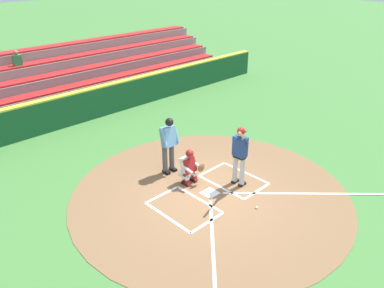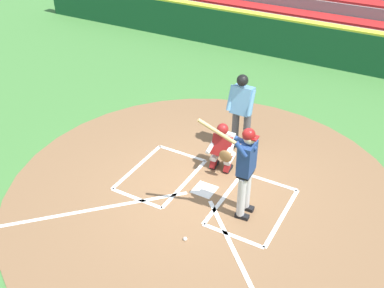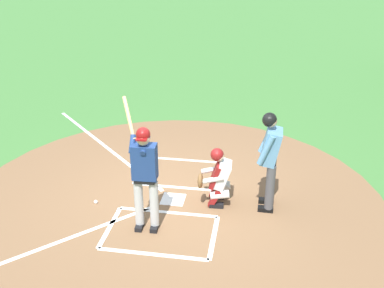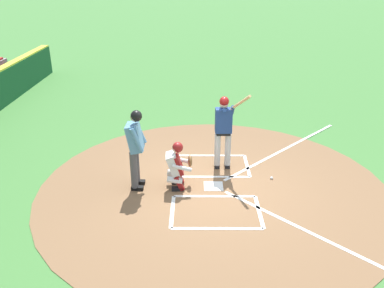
% 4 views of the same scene
% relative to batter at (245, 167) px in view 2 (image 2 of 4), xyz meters
% --- Properties ---
extents(ground_plane, '(120.00, 120.00, 0.00)m').
position_rel_batter_xyz_m(ground_plane, '(0.94, -0.27, -1.10)').
color(ground_plane, '#427A38').
extents(dirt_circle, '(8.00, 8.00, 0.01)m').
position_rel_batter_xyz_m(dirt_circle, '(0.94, -0.27, -1.09)').
color(dirt_circle, brown).
rests_on(dirt_circle, ground).
extents(home_plate_and_chalk, '(7.93, 4.91, 0.01)m').
position_rel_batter_xyz_m(home_plate_and_chalk, '(0.94, 0.61, -1.08)').
color(home_plate_and_chalk, white).
rests_on(home_plate_and_chalk, dirt_circle).
extents(batter, '(0.91, 0.74, 2.13)m').
position_rel_batter_xyz_m(batter, '(0.00, 0.00, 0.00)').
color(batter, '#BCBCBC').
rests_on(batter, ground).
extents(catcher, '(0.61, 0.61, 1.13)m').
position_rel_batter_xyz_m(catcher, '(0.96, -1.10, -0.51)').
color(catcher, black).
rests_on(catcher, ground).
extents(plate_umpire, '(0.58, 0.41, 1.86)m').
position_rel_batter_xyz_m(plate_umpire, '(0.97, -2.01, -0.02)').
color(plate_umpire, '#4C4C51').
rests_on(plate_umpire, ground).
extents(baseball, '(0.07, 0.07, 0.07)m').
position_rel_batter_xyz_m(baseball, '(0.58, 1.14, -1.06)').
color(baseball, white).
rests_on(baseball, ground).
extents(backstop_wall, '(22.00, 0.36, 1.31)m').
position_rel_batter_xyz_m(backstop_wall, '(0.94, -7.77, -0.45)').
color(backstop_wall, '#19512D').
rests_on(backstop_wall, ground).
extents(bleacher_stand, '(20.00, 4.25, 2.55)m').
position_rel_batter_xyz_m(bleacher_stand, '(0.95, -11.03, -0.25)').
color(bleacher_stand, gray).
rests_on(bleacher_stand, ground).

